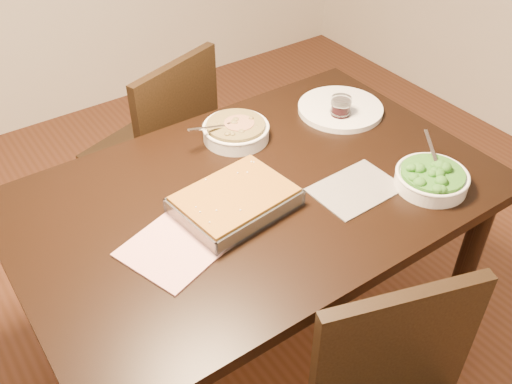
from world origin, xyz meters
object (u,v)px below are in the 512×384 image
at_px(table, 256,214).
at_px(stew_bowl, 236,130).
at_px(broccoli_bowl, 432,178).
at_px(dinner_plate, 340,109).
at_px(chair_far, 162,146).
at_px(baking_dish, 235,201).
at_px(wine_tumbler, 341,108).

distance_m(table, stew_bowl, 0.30).
bearing_deg(table, stew_bowl, 68.97).
relative_size(stew_bowl, broccoli_bowl, 1.07).
height_order(dinner_plate, chair_far, chair_far).
distance_m(stew_bowl, broccoli_bowl, 0.63).
bearing_deg(dinner_plate, chair_far, 132.60).
bearing_deg(chair_far, stew_bowl, 80.43).
height_order(broccoli_bowl, baking_dish, broccoli_bowl).
xyz_separation_m(table, dinner_plate, (0.49, 0.19, 0.11)).
relative_size(broccoli_bowl, chair_far, 0.26).
bearing_deg(table, dinner_plate, 21.04).
relative_size(stew_bowl, chair_far, 0.27).
bearing_deg(wine_tumbler, table, -161.73).
bearing_deg(stew_bowl, broccoli_bowl, -58.50).
bearing_deg(chair_far, dinner_plate, 113.49).
bearing_deg(table, chair_far, 87.95).
height_order(table, wine_tumbler, wine_tumbler).
distance_m(broccoli_bowl, chair_far, 1.10).
bearing_deg(wine_tumbler, dinner_plate, 46.37).
distance_m(baking_dish, wine_tumbler, 0.59).
xyz_separation_m(table, wine_tumbler, (0.46, 0.15, 0.14)).
relative_size(table, chair_far, 1.57).
bearing_deg(stew_bowl, dinner_plate, -9.81).
distance_m(table, baking_dish, 0.16).
distance_m(stew_bowl, dinner_plate, 0.40).
bearing_deg(broccoli_bowl, wine_tumbler, 86.49).
xyz_separation_m(table, stew_bowl, (0.10, 0.26, 0.13)).
relative_size(stew_bowl, dinner_plate, 0.82).
relative_size(table, wine_tumbler, 17.17).
distance_m(broccoli_bowl, dinner_plate, 0.48).
xyz_separation_m(baking_dish, wine_tumbler, (0.55, 0.19, 0.02)).
bearing_deg(dinner_plate, broccoli_bowl, -97.73).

